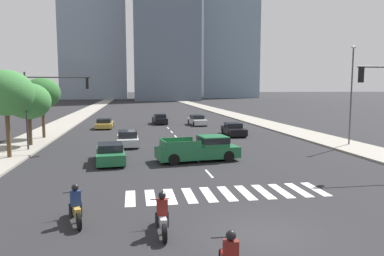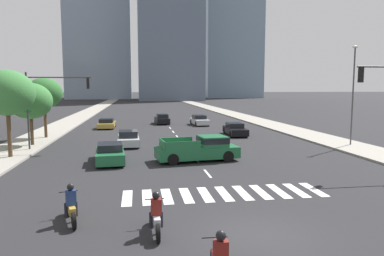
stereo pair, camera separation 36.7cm
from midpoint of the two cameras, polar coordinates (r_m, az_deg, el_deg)
The scene contains 20 objects.
ground_plane at distance 12.82m, azimuth 11.41°, elevation -16.46°, with size 800.00×800.00×0.00m, color #232326.
sidewalk_east at distance 45.03m, azimuth 14.65°, elevation -0.01°, with size 4.00×260.00×0.15m, color gray.
sidewalk_west at distance 42.44m, azimuth -21.57°, elevation -0.63°, with size 4.00×260.00×0.15m, color gray.
crosswalk_near at distance 17.20m, azimuth 5.76°, elevation -10.35°, with size 9.45×2.41×0.01m.
lane_divider_center at distance 44.41m, azimuth -3.28°, elevation 0.01°, with size 0.14×50.00×0.01m.
motorcycle_lead at distance 12.61m, azimuth -4.89°, elevation -13.90°, with size 0.70×2.15×1.49m.
motorcycle_third at distance 14.19m, azimuth -18.02°, elevation -11.87°, with size 0.90×2.09×1.49m.
pickup_truck at distance 24.47m, azimuth 1.86°, elevation -3.33°, with size 5.78×2.75×1.67m.
sedan_silver_0 at distance 31.20m, azimuth -9.77°, elevation -1.70°, with size 1.90×4.44×1.32m.
sedan_silver_1 at distance 47.83m, azimuth 1.42°, elevation 1.21°, with size 2.07×4.59×1.32m.
sedan_black_2 at distance 49.47m, azimuth -4.59°, elevation 1.38°, with size 1.93×4.36×1.37m.
sedan_gold_3 at distance 45.30m, azimuth -13.20°, elevation 0.68°, with size 2.01×4.51×1.20m.
sedan_green_4 at distance 24.57m, azimuth -12.52°, elevation -3.94°, with size 2.15×4.71×1.30m.
sedan_black_5 at distance 37.85m, azimuth 7.15°, elevation -0.24°, with size 1.98×4.87×1.28m.
traffic_signal_far at distance 30.16m, azimuth -21.18°, elevation 4.75°, with size 5.19×0.28×6.02m.
street_lamp_east at distance 33.09m, azimuth 24.61°, elevation 5.75°, with size 0.50×0.24×8.28m.
street_tree_nearest at distance 27.74m, azimuth -27.08°, elevation 4.99°, with size 3.70×3.70×6.04m.
street_tree_second at distance 32.90m, azimuth -24.09°, elevation 3.94°, with size 3.58×3.58×5.23m.
street_tree_third at distance 37.37m, azimuth -22.25°, elevation 5.16°, with size 3.41×3.41×5.76m.
office_tower_center_skyline at distance 147.34m, azimuth -3.55°, elevation 18.92°, with size 24.82×21.63×84.05m.
Camera 2 is at (-3.98, -11.10, 4.96)m, focal length 33.45 mm.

